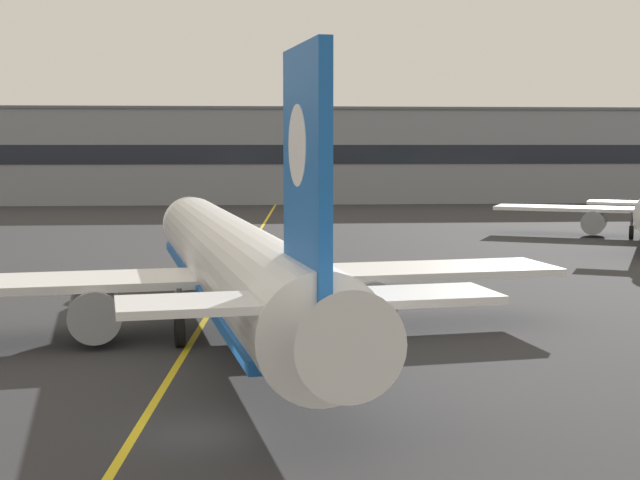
# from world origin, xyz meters

# --- Properties ---
(ground_plane) EXTENTS (400.00, 400.00, 0.00)m
(ground_plane) POSITION_xyz_m (0.00, 0.00, 0.00)
(ground_plane) COLOR #2D2D30
(taxiway_centreline) EXTENTS (13.14, 179.56, 0.01)m
(taxiway_centreline) POSITION_xyz_m (0.00, 30.00, 0.00)
(taxiway_centreline) COLOR yellow
(taxiway_centreline) RESTS_ON ground
(airliner_foreground) EXTENTS (32.36, 41.41, 11.65)m
(airliner_foreground) POSITION_xyz_m (0.66, 14.70, 3.37)
(airliner_foreground) COLOR white
(airliner_foreground) RESTS_ON ground
(terminal_building) EXTENTS (142.67, 12.40, 14.38)m
(terminal_building) POSITION_xyz_m (4.44, 113.82, 7.20)
(terminal_building) COLOR gray
(terminal_building) RESTS_ON ground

